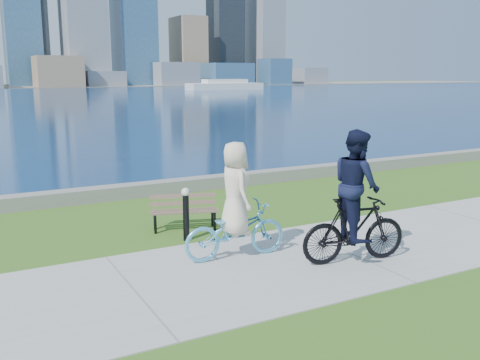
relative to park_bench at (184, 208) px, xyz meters
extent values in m
plane|color=#315A17|center=(2.05, -2.79, -0.45)|extent=(320.00, 320.00, 0.00)
cube|color=#9E9F9A|center=(2.05, -2.79, -0.44)|extent=(80.00, 3.50, 0.02)
cube|color=slate|center=(2.05, 3.41, -0.27)|extent=(90.00, 0.50, 0.35)
cube|color=navy|center=(2.05, 69.21, -0.44)|extent=(320.00, 131.00, 0.01)
cube|color=#917559|center=(17.67, 116.77, 3.00)|extent=(9.92, 9.36, 6.90)
cube|color=slate|center=(28.26, 118.34, 1.36)|extent=(8.97, 7.59, 3.61)
cube|color=slate|center=(45.97, 116.51, 2.44)|extent=(10.13, 6.17, 5.77)
cube|color=navy|center=(60.41, 117.08, 2.39)|extent=(11.24, 9.47, 5.68)
cube|color=navy|center=(74.51, 116.37, 3.03)|extent=(6.85, 7.24, 6.95)
cube|color=slate|center=(87.76, 119.38, 1.86)|extent=(8.21, 8.58, 4.60)
cube|color=slate|center=(25.55, 124.45, 16.00)|extent=(9.43, 11.31, 32.89)
cube|color=#917559|center=(54.13, 128.08, 8.51)|extent=(7.20, 10.52, 17.92)
cube|color=black|center=(66.46, 130.06, 21.10)|extent=(8.10, 8.61, 43.09)
cube|color=slate|center=(79.26, 129.79, 14.45)|extent=(7.66, 11.02, 29.79)
cube|color=silver|center=(42.61, 83.08, 0.19)|extent=(14.83, 4.24, 1.27)
cube|color=silver|center=(42.61, 83.08, 1.20)|extent=(8.47, 3.18, 0.74)
cube|color=black|center=(-0.66, -0.04, -0.25)|extent=(0.07, 0.07, 0.40)
cube|color=black|center=(0.52, -0.41, -0.25)|extent=(0.07, 0.07, 0.40)
cube|color=black|center=(-0.56, 0.26, -0.25)|extent=(0.07, 0.07, 0.40)
cube|color=black|center=(0.61, -0.11, -0.25)|extent=(0.07, 0.07, 0.40)
cube|color=brown|center=(-0.07, -0.23, -0.03)|extent=(1.37, 0.50, 0.04)
cube|color=brown|center=(-0.03, -0.09, -0.03)|extent=(1.37, 0.50, 0.04)
cube|color=brown|center=(0.01, 0.04, -0.03)|extent=(1.37, 0.50, 0.04)
cube|color=brown|center=(0.04, 0.14, 0.08)|extent=(1.36, 0.47, 0.10)
cube|color=brown|center=(0.05, 0.17, 0.23)|extent=(1.36, 0.47, 0.10)
cylinder|color=black|center=(-0.27, -0.77, 0.03)|extent=(0.12, 0.12, 0.95)
sphere|color=silver|center=(-0.27, -0.77, 0.54)|extent=(0.17, 0.17, 0.17)
imported|color=#5EB9E6|center=(0.09, -2.15, 0.07)|extent=(0.81, 1.94, 0.99)
imported|color=white|center=(0.09, -2.15, 0.83)|extent=(0.59, 0.86, 1.65)
imported|color=black|center=(1.81, -3.32, 0.15)|extent=(0.93, 1.99, 1.16)
imported|color=black|center=(1.81, -3.32, 0.95)|extent=(0.88, 1.03, 1.89)
camera|label=1|loc=(-4.14, -10.21, 2.82)|focal=40.00mm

